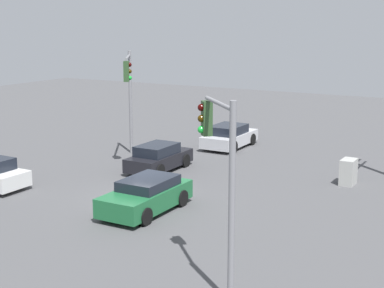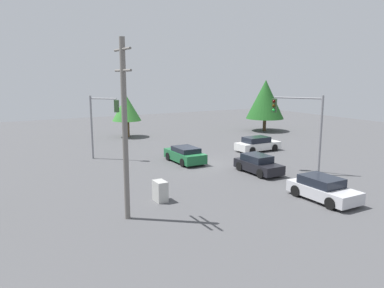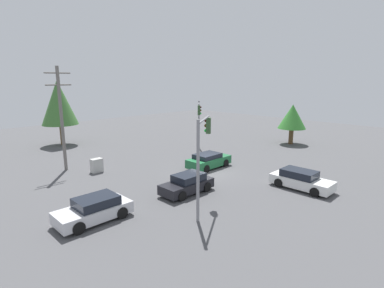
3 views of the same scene
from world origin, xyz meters
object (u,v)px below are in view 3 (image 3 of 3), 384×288
Objects in this scene: sedan_silver at (94,209)px; sedan_green at (209,160)px; traffic_signal_main at (203,147)px; electrical_cabinet at (97,165)px; sedan_dark at (187,184)px; traffic_signal_cross at (199,117)px; sedan_white at (301,180)px.

sedan_silver reaches higher than sedan_green.
traffic_signal_main is 4.85× the size of electrical_cabinet.
sedan_silver is at bearing 84.40° from sedan_dark.
sedan_white is at bearing 31.12° from traffic_signal_cross.
traffic_signal_cross is (-10.47, -8.90, 3.14)m from sedan_dark.
sedan_silver is 1.05× the size of sedan_dark.
sedan_green is (-12.70, -2.52, -0.00)m from sedan_silver.
sedan_dark is 8.57m from sedan_white.
sedan_silver is 12.94m from sedan_green.
sedan_dark is at bearing -61.32° from sedan_green.
traffic_signal_cross is (-3.82, -14.29, 3.13)m from sedan_white.
electrical_cabinet is (0.83, -12.04, -3.47)m from traffic_signal_main.
traffic_signal_main is 12.55m from electrical_cabinet.
traffic_signal_cross is at bearing -49.64° from sedan_dark.
electrical_cabinet is at bearing -126.78° from sedan_green.
sedan_white is 0.80× the size of traffic_signal_cross.
traffic_signal_main is at bearing -50.39° from sedan_green.
traffic_signal_main reaches higher than sedan_white.
traffic_signal_cross is at bearing 11.61° from traffic_signal_main.
electrical_cabinet is at bearing 60.99° from traffic_signal_main.
sedan_silver is at bearing -78.77° from sedan_green.
sedan_green is (-5.84, -3.19, 0.00)m from sedan_dark.
sedan_white is 17.12m from electrical_cabinet.
sedan_dark is (-6.86, 0.67, -0.01)m from sedan_silver.
sedan_green is at bearing 6.98° from traffic_signal_cross.
sedan_green is at bearing -61.32° from sedan_dark.
sedan_silver is at bearing -18.54° from traffic_signal_cross.
electrical_cabinet is (12.71, -0.33, -3.20)m from traffic_signal_cross.
traffic_signal_main is 1.06× the size of traffic_signal_cross.
sedan_silver is at bearing 114.49° from traffic_signal_main.
sedan_green is 0.97× the size of sedan_white.
sedan_white reaches higher than sedan_silver.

